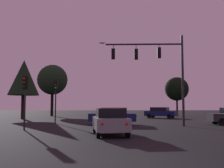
{
  "coord_description": "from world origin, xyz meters",
  "views": [
    {
      "loc": [
        -0.93,
        -7.54,
        1.61
      ],
      "look_at": [
        -0.13,
        14.24,
        3.45
      ],
      "focal_mm": 42.95,
      "sensor_mm": 36.0,
      "label": 1
    }
  ],
  "objects": [
    {
      "name": "traffic_light_corner_left",
      "position": [
        -5.4,
        18.34,
        2.94
      ],
      "size": [
        0.31,
        0.36,
        4.13
      ],
      "color": "#232326",
      "rests_on": "ground"
    },
    {
      "name": "ground_plane",
      "position": [
        0.0,
        24.5,
        0.0
      ],
      "size": [
        168.0,
        168.0,
        0.0
      ],
      "primitive_type": "plane",
      "color": "black",
      "rests_on": "ground"
    },
    {
      "name": "traffic_light_corner_right",
      "position": [
        -6.3,
        11.27,
        2.65
      ],
      "size": [
        0.36,
        0.39,
        3.72
      ],
      "color": "#232326",
      "rests_on": "ground"
    },
    {
      "name": "car_nearside_lane",
      "position": [
        -0.48,
        7.78,
        0.79
      ],
      "size": [
        2.1,
        4.21,
        1.52
      ],
      "color": "gray",
      "rests_on": "ground"
    },
    {
      "name": "tree_behind_sign",
      "position": [
        -11.29,
        28.02,
        5.4
      ],
      "size": [
        4.05,
        4.05,
        7.78
      ],
      "color": "black",
      "rests_on": "ground"
    },
    {
      "name": "tree_center_horizon",
      "position": [
        -9.48,
        38.56,
        6.18
      ],
      "size": [
        5.16,
        5.16,
        8.79
      ],
      "color": "black",
      "rests_on": "ground"
    },
    {
      "name": "tree_left_far",
      "position": [
        11.45,
        36.35,
        4.52
      ],
      "size": [
        3.91,
        3.91,
        6.49
      ],
      "color": "black",
      "rests_on": "ground"
    },
    {
      "name": "car_crossing_left",
      "position": [
        0.02,
        16.4,
        0.8
      ],
      "size": [
        4.3,
        2.09,
        1.52
      ],
      "color": "#0F1947",
      "rests_on": "ground"
    },
    {
      "name": "traffic_signal_mast_arm",
      "position": [
        3.57,
        14.4,
        5.24
      ],
      "size": [
        7.07,
        0.69,
        7.57
      ],
      "color": "#232326",
      "rests_on": "ground"
    },
    {
      "name": "car_far_lane",
      "position": [
        7.22,
        29.7,
        0.8
      ],
      "size": [
        4.65,
        3.69,
        1.52
      ],
      "color": "#0F1947",
      "rests_on": "ground"
    }
  ]
}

